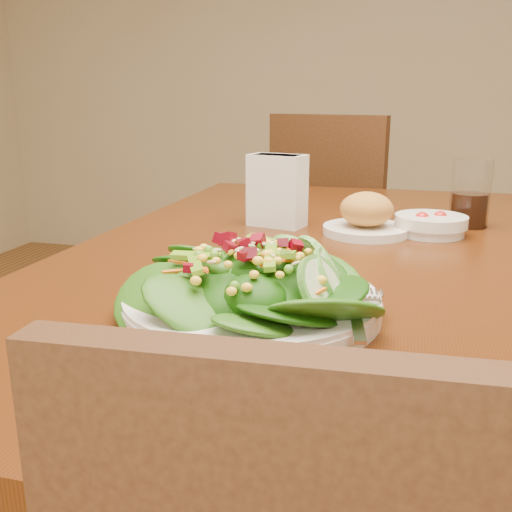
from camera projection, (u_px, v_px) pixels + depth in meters
dining_table at (336, 300)px, 1.03m from camera, size 0.90×1.40×0.75m
chair_far at (340, 242)px, 2.05m from camera, size 0.56×0.57×0.95m
salad_plate at (260, 288)px, 0.68m from camera, size 0.31×0.31×0.09m
bread_plate at (366, 217)px, 1.08m from camera, size 0.16×0.16×0.08m
tomato_bowl at (431, 225)px, 1.08m from camera, size 0.14×0.14×0.04m
drinking_glass at (470, 198)px, 1.15m from camera, size 0.08×0.08×0.14m
napkin_holder at (277, 189)px, 1.14m from camera, size 0.12×0.09×0.14m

